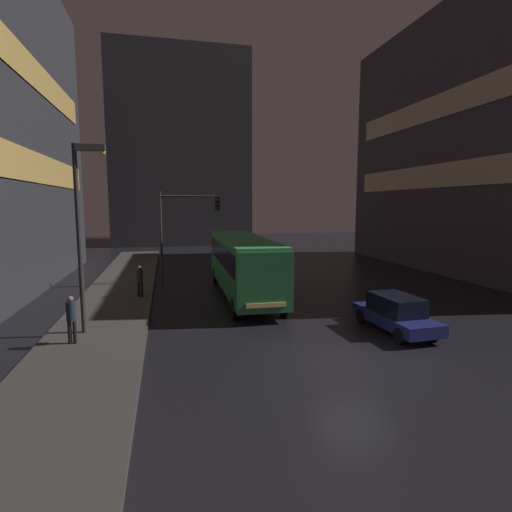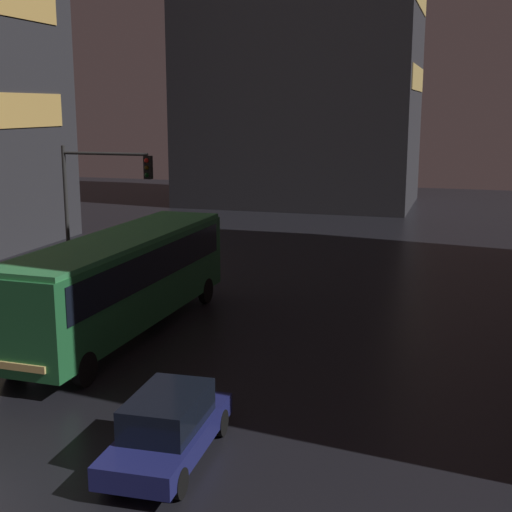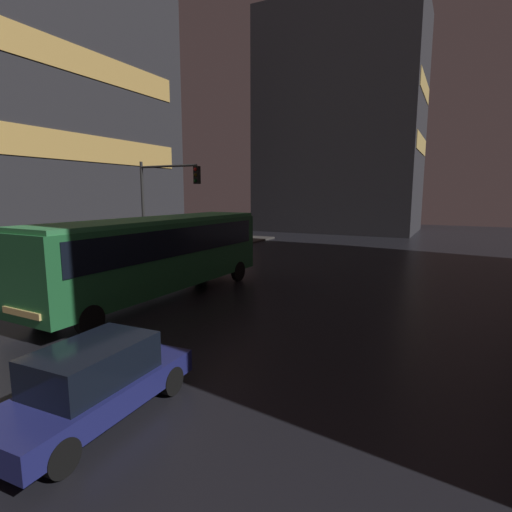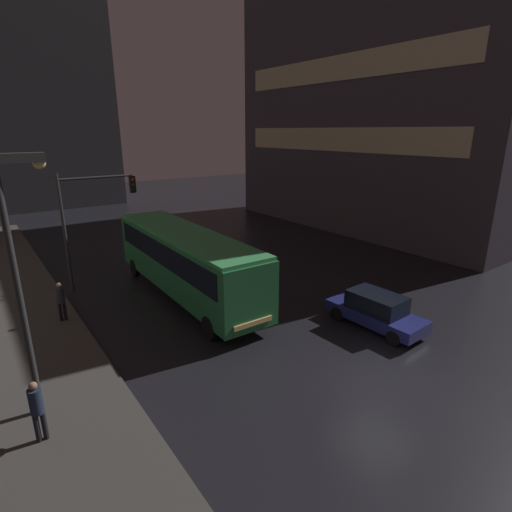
% 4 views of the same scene
% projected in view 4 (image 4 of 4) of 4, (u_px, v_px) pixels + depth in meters
% --- Properties ---
extents(ground_plane, '(120.00, 120.00, 0.00)m').
position_uv_depth(ground_plane, '(379.00, 384.00, 13.51)').
color(ground_plane, black).
extents(sidewalk_left, '(4.00, 48.00, 0.15)m').
position_uv_depth(sidewalk_left, '(34.00, 341.00, 16.13)').
color(sidewalk_left, '#3D3A38').
rests_on(sidewalk_left, ground).
extents(building_right_block, '(10.07, 25.20, 20.26)m').
position_uv_depth(building_right_block, '(379.00, 107.00, 33.51)').
color(building_right_block, '#423D47').
rests_on(building_right_block, ground).
extents(building_far_backdrop, '(18.07, 12.00, 25.21)m').
position_uv_depth(building_far_backdrop, '(14.00, 88.00, 42.99)').
color(building_far_backdrop, '#2D2D33').
rests_on(building_far_backdrop, ground).
extents(bus_near, '(2.85, 12.06, 3.44)m').
position_uv_depth(bus_near, '(186.00, 257.00, 20.06)').
color(bus_near, '#236B38').
rests_on(bus_near, ground).
extents(car_taxi, '(1.89, 4.35, 1.55)m').
position_uv_depth(car_taxi, '(376.00, 310.00, 17.25)').
color(car_taxi, navy).
rests_on(car_taxi, ground).
extents(pedestrian_near, '(0.48, 0.48, 1.82)m').
position_uv_depth(pedestrian_near, '(37.00, 407.00, 10.57)').
color(pedestrian_near, black).
rests_on(pedestrian_near, sidewalk_left).
extents(pedestrian_mid, '(0.48, 0.48, 1.78)m').
position_uv_depth(pedestrian_mid, '(61.00, 299.00, 17.42)').
color(pedestrian_mid, black).
rests_on(pedestrian_mid, sidewalk_left).
extents(traffic_light_main, '(3.96, 0.35, 6.19)m').
position_uv_depth(traffic_light_main, '(90.00, 210.00, 20.81)').
color(traffic_light_main, '#2D2D2D').
rests_on(traffic_light_main, ground).
extents(street_lamp_sidewalk, '(1.25, 0.36, 7.55)m').
position_uv_depth(street_lamp_sidewalk, '(21.00, 250.00, 10.62)').
color(street_lamp_sidewalk, '#2D2D2D').
rests_on(street_lamp_sidewalk, sidewalk_left).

